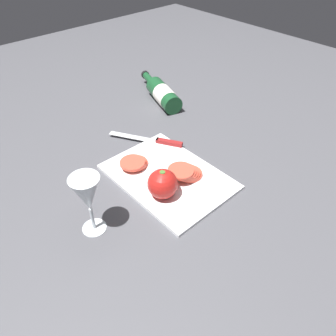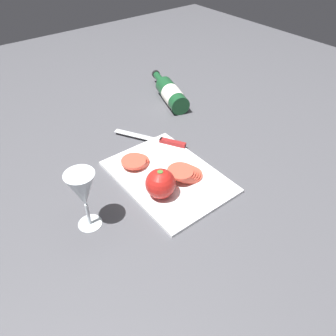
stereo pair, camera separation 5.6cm
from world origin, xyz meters
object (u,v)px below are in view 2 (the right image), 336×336
at_px(knife, 163,141).
at_px(tomato_slice_stack_near, 135,161).
at_px(whole_tomato, 160,183).
at_px(wine_glass, 83,192).
at_px(tomato_slice_stack_far, 185,173).
at_px(wine_bottle, 171,94).

xyz_separation_m(knife, tomato_slice_stack_near, (0.04, -0.15, 0.01)).
bearing_deg(knife, whole_tomato, 111.11).
xyz_separation_m(whole_tomato, knife, (-0.20, 0.17, -0.04)).
distance_m(wine_glass, knife, 0.43).
xyz_separation_m(whole_tomato, tomato_slice_stack_far, (-0.01, 0.10, -0.02)).
height_order(wine_bottle, tomato_slice_stack_near, wine_bottle).
height_order(wine_bottle, knife, wine_bottle).
distance_m(whole_tomato, knife, 0.27).
height_order(wine_bottle, tomato_slice_stack_far, wine_bottle).
distance_m(wine_bottle, wine_glass, 0.71).
relative_size(whole_tomato, knife, 0.36).
bearing_deg(wine_bottle, tomato_slice_stack_far, -33.58).
bearing_deg(tomato_slice_stack_near, whole_tomato, -7.09).
bearing_deg(tomato_slice_stack_far, wine_bottle, 146.42).
relative_size(wine_glass, tomato_slice_stack_near, 1.83).
height_order(whole_tomato, tomato_slice_stack_far, whole_tomato).
height_order(wine_glass, whole_tomato, wine_glass).
bearing_deg(knife, tomato_slice_stack_near, 76.54).
bearing_deg(tomato_slice_stack_near, knife, 106.39).
height_order(wine_glass, knife, wine_glass).
relative_size(whole_tomato, tomato_slice_stack_far, 0.76).
bearing_deg(wine_glass, knife, 114.00).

